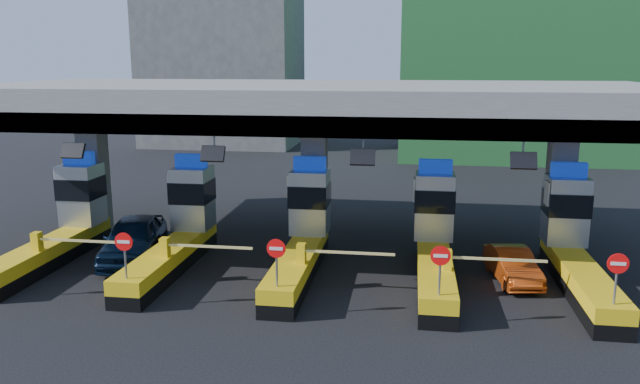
# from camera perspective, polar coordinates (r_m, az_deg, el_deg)

# --- Properties ---
(ground) EXTENTS (120.00, 120.00, 0.00)m
(ground) POSITION_cam_1_polar(r_m,az_deg,el_deg) (24.39, -1.60, -7.08)
(ground) COLOR black
(ground) RESTS_ON ground
(toll_canopy) EXTENTS (28.00, 12.09, 7.00)m
(toll_canopy) POSITION_cam_1_polar(r_m,az_deg,el_deg) (25.96, -0.56, 7.92)
(toll_canopy) COLOR slate
(toll_canopy) RESTS_ON ground
(toll_lane_far_left) EXTENTS (4.43, 8.00, 4.16)m
(toll_lane_far_left) POSITION_cam_1_polar(r_m,az_deg,el_deg) (27.72, -22.33, -2.65)
(toll_lane_far_left) COLOR black
(toll_lane_far_left) RESTS_ON ground
(toll_lane_left) EXTENTS (4.43, 8.00, 4.16)m
(toll_lane_left) POSITION_cam_1_polar(r_m,az_deg,el_deg) (25.56, -12.63, -3.21)
(toll_lane_left) COLOR black
(toll_lane_left) RESTS_ON ground
(toll_lane_center) EXTENTS (4.43, 8.00, 4.16)m
(toll_lane_center) POSITION_cam_1_polar(r_m,az_deg,el_deg) (24.24, -1.50, -3.74)
(toll_lane_center) COLOR black
(toll_lane_center) RESTS_ON ground
(toll_lane_right) EXTENTS (4.43, 8.00, 4.16)m
(toll_lane_right) POSITION_cam_1_polar(r_m,az_deg,el_deg) (23.92, 10.42, -4.15)
(toll_lane_right) COLOR black
(toll_lane_right) RESTS_ON ground
(toll_lane_far_right) EXTENTS (4.43, 8.00, 4.16)m
(toll_lane_far_right) POSITION_cam_1_polar(r_m,az_deg,el_deg) (24.63, 22.15, -4.39)
(toll_lane_far_right) COLOR black
(toll_lane_far_right) RESTS_ON ground
(bg_building_concrete) EXTENTS (14.00, 10.00, 18.00)m
(bg_building_concrete) POSITION_cam_1_polar(r_m,az_deg,el_deg) (61.43, -8.87, 12.74)
(bg_building_concrete) COLOR #4C4C49
(bg_building_concrete) RESTS_ON ground
(van) EXTENTS (3.12, 5.50, 1.76)m
(van) POSITION_cam_1_polar(r_m,az_deg,el_deg) (26.35, -16.66, -4.13)
(van) COLOR black
(van) RESTS_ON ground
(red_car) EXTENTS (1.80, 3.80, 1.20)m
(red_car) POSITION_cam_1_polar(r_m,az_deg,el_deg) (24.04, 17.19, -6.40)
(red_car) COLOR #A9380D
(red_car) RESTS_ON ground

